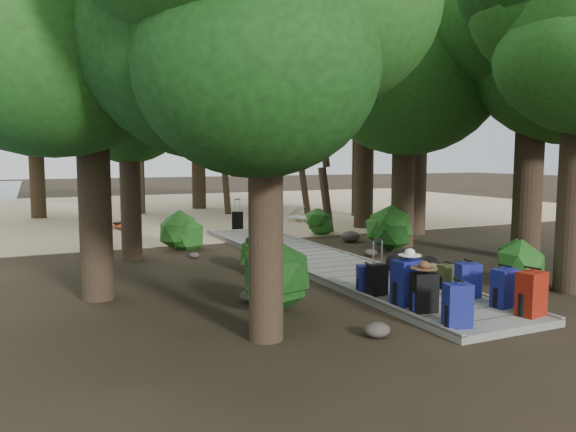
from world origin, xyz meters
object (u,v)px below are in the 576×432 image
duffel_right_khaki (427,271)px  lone_suitcase_on_sand (237,220)px  backpack_left_d (367,277)px  suitcase_on_boardwalk (377,280)px  backpack_left_c (406,280)px  duffel_right_black (412,265)px  backpack_right_a (532,291)px  backpack_left_a (458,303)px  kayak (119,225)px  backpack_right_b (504,286)px  sun_lounger (303,214)px  backpack_right_c (468,278)px  backpack_left_b (424,290)px  backpack_right_d (448,275)px

duffel_right_khaki → lone_suitcase_on_sand: 9.77m
backpack_left_d → suitcase_on_boardwalk: suitcase_on_boardwalk is taller
backpack_left_c → duffel_right_black: 2.25m
backpack_left_d → duffel_right_khaki: 1.57m
backpack_right_a → duffel_right_khaki: size_ratio=1.35×
backpack_left_a → lone_suitcase_on_sand: 12.43m
backpack_left_d → kayak: 12.14m
backpack_right_b → suitcase_on_boardwalk: size_ratio=1.27×
backpack_right_a → sun_lounger: 13.85m
backpack_right_c → backpack_left_b: bearing=-148.3°
backpack_right_a → backpack_left_b: bearing=137.6°
backpack_right_c → suitcase_on_boardwalk: 1.56m
backpack_right_a → backpack_right_b: size_ratio=1.09×
backpack_left_c → sun_lounger: bearing=62.7°
backpack_right_b → lone_suitcase_on_sand: 11.86m
backpack_left_a → backpack_right_b: size_ratio=1.01×
backpack_left_a → suitcase_on_boardwalk: size_ratio=1.28×
sun_lounger → backpack_right_a: bearing=-122.0°
duffel_right_khaki → duffel_right_black: bearing=91.1°
backpack_right_b → backpack_right_c: backpack_right_b is taller
backpack_left_b → duffel_right_khaki: (1.47, 1.79, -0.16)m
backpack_left_b → suitcase_on_boardwalk: (-0.07, 1.21, -0.07)m
sun_lounger → backpack_left_c: bearing=-129.1°
backpack_right_a → duffel_right_black: (0.09, 3.07, -0.13)m
backpack_left_c → backpack_right_b: size_ratio=1.19×
backpack_left_a → backpack_left_d: (-0.00, 2.37, -0.09)m
backpack_right_a → backpack_right_b: backpack_right_a is taller
backpack_right_c → backpack_right_d: 0.68m
backpack_right_a → backpack_left_d: bearing=110.6°
backpack_left_d → backpack_right_d: size_ratio=1.05×
duffel_right_black → lone_suitcase_on_sand: 9.34m
backpack_left_b → lone_suitcase_on_sand: backpack_left_b is taller
backpack_right_c → kayak: bearing=120.2°
backpack_left_b → backpack_right_c: bearing=32.4°
backpack_left_b → kayak: backpack_left_b is taller
suitcase_on_boardwalk → kayak: 12.45m
backpack_left_c → duffel_right_khaki: (1.45, 1.29, -0.23)m
backpack_left_d → duffel_right_khaki: size_ratio=0.93×
backpack_left_d → backpack_right_c: size_ratio=0.79×
backpack_left_a → backpack_left_c: (0.09, 1.33, 0.06)m
backpack_left_a → duffel_right_black: backpack_left_a is taller
backpack_left_c → backpack_right_d: size_ratio=1.67×
suitcase_on_boardwalk → sun_lounger: (4.21, 11.50, -0.10)m
backpack_left_b → sun_lounger: size_ratio=0.40×
backpack_left_d → duffel_right_black: (1.53, 0.68, -0.02)m
backpack_right_d → sun_lounger: 11.94m
backpack_right_c → sun_lounger: size_ratio=0.38×
backpack_right_c → kayak: 13.55m
backpack_left_a → backpack_right_a: (1.44, -0.01, 0.03)m
duffel_right_black → suitcase_on_boardwalk: size_ratio=1.41×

